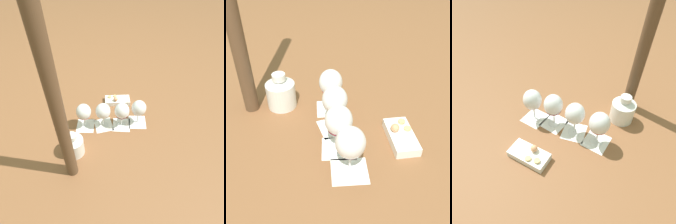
% 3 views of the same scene
% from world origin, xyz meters
% --- Properties ---
extents(ground_plane, '(8.00, 8.00, 0.00)m').
position_xyz_m(ground_plane, '(0.00, 0.00, 0.00)').
color(ground_plane, brown).
extents(tasting_card_0, '(0.16, 0.16, 0.00)m').
position_xyz_m(tasting_card_0, '(-0.14, -0.10, 0.00)').
color(tasting_card_0, white).
rests_on(tasting_card_0, ground_plane).
extents(tasting_card_1, '(0.16, 0.16, 0.00)m').
position_xyz_m(tasting_card_1, '(-0.04, -0.04, 0.00)').
color(tasting_card_1, white).
rests_on(tasting_card_1, ground_plane).
extents(tasting_card_2, '(0.15, 0.16, 0.00)m').
position_xyz_m(tasting_card_2, '(0.05, 0.03, 0.00)').
color(tasting_card_2, white).
rests_on(tasting_card_2, ground_plane).
extents(tasting_card_3, '(0.16, 0.16, 0.00)m').
position_xyz_m(tasting_card_3, '(0.13, 0.10, 0.00)').
color(tasting_card_3, white).
rests_on(tasting_card_3, ground_plane).
extents(wine_glass_0, '(0.09, 0.09, 0.18)m').
position_xyz_m(wine_glass_0, '(-0.14, -0.10, 0.12)').
color(wine_glass_0, white).
rests_on(wine_glass_0, tasting_card_0).
extents(wine_glass_1, '(0.09, 0.09, 0.18)m').
position_xyz_m(wine_glass_1, '(-0.04, -0.04, 0.12)').
color(wine_glass_1, white).
rests_on(wine_glass_1, tasting_card_1).
extents(wine_glass_2, '(0.09, 0.09, 0.18)m').
position_xyz_m(wine_glass_2, '(0.05, 0.03, 0.12)').
color(wine_glass_2, white).
rests_on(wine_glass_2, tasting_card_2).
extents(wine_glass_3, '(0.09, 0.09, 0.18)m').
position_xyz_m(wine_glass_3, '(0.13, 0.10, 0.12)').
color(wine_glass_3, white).
rests_on(wine_glass_3, tasting_card_3).
extents(ceramic_vase, '(0.12, 0.12, 0.15)m').
position_xyz_m(ceramic_vase, '(-0.07, -0.30, 0.07)').
color(ceramic_vase, white).
rests_on(ceramic_vase, ground_plane).
extents(snack_dish, '(0.20, 0.17, 0.06)m').
position_xyz_m(snack_dish, '(-0.09, 0.21, 0.02)').
color(snack_dish, white).
rests_on(snack_dish, ground_plane).
extents(umbrella_pole, '(0.06, 0.06, 1.09)m').
position_xyz_m(umbrella_pole, '(0.00, -0.40, 0.55)').
color(umbrella_pole, brown).
rests_on(umbrella_pole, ground_plane).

